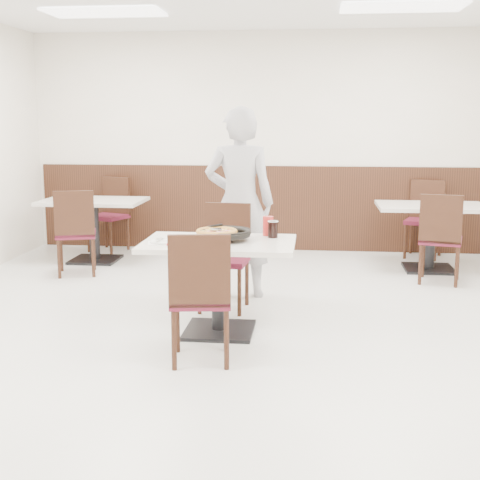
# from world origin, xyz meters

# --- Properties ---
(floor) EXTENTS (7.00, 7.00, 0.00)m
(floor) POSITION_xyz_m (0.00, 0.00, 0.00)
(floor) COLOR beige
(floor) RESTS_ON ground
(wall_back) EXTENTS (6.00, 0.04, 2.80)m
(wall_back) POSITION_xyz_m (0.00, 3.50, 1.40)
(wall_back) COLOR silver
(wall_back) RESTS_ON floor
(wall_front) EXTENTS (6.00, 0.04, 2.80)m
(wall_front) POSITION_xyz_m (0.00, -3.50, 1.40)
(wall_front) COLOR silver
(wall_front) RESTS_ON floor
(wainscot_back) EXTENTS (5.90, 0.03, 1.10)m
(wainscot_back) POSITION_xyz_m (0.00, 3.48, 0.55)
(wainscot_back) COLOR black
(wainscot_back) RESTS_ON floor
(fluo_panel_c) EXTENTS (1.20, 0.60, 0.02)m
(fluo_panel_c) POSITION_xyz_m (-1.50, 1.80, 2.78)
(fluo_panel_c) COLOR white
(fluo_panel_c) RESTS_ON ceiling
(fluo_panel_d) EXTENTS (1.20, 0.60, 0.02)m
(fluo_panel_d) POSITION_xyz_m (1.50, 1.80, 2.78)
(fluo_panel_d) COLOR white
(fluo_panel_d) RESTS_ON ceiling
(main_table) EXTENTS (1.26, 0.89, 0.75)m
(main_table) POSITION_xyz_m (-0.07, -0.03, 0.38)
(main_table) COLOR silver
(main_table) RESTS_ON floor
(chair_near) EXTENTS (0.47, 0.47, 0.95)m
(chair_near) POSITION_xyz_m (-0.10, -0.68, 0.47)
(chair_near) COLOR black
(chair_near) RESTS_ON floor
(chair_far) EXTENTS (0.45, 0.45, 0.95)m
(chair_far) POSITION_xyz_m (-0.12, 0.63, 0.47)
(chair_far) COLOR black
(chair_far) RESTS_ON floor
(trivet) EXTENTS (0.13, 0.13, 0.04)m
(trivet) POSITION_xyz_m (-0.02, -0.05, 0.77)
(trivet) COLOR black
(trivet) RESTS_ON main_table
(pizza_pan) EXTENTS (0.42, 0.42, 0.01)m
(pizza_pan) POSITION_xyz_m (-0.02, 0.02, 0.79)
(pizza_pan) COLOR black
(pizza_pan) RESTS_ON trivet
(pizza) EXTENTS (0.33, 0.33, 0.02)m
(pizza) POSITION_xyz_m (-0.08, -0.03, 0.81)
(pizza) COLOR #BC8332
(pizza) RESTS_ON pizza_pan
(pizza_server) EXTENTS (0.11, 0.12, 0.00)m
(pizza_server) POSITION_xyz_m (-0.09, 0.00, 0.84)
(pizza_server) COLOR silver
(pizza_server) RESTS_ON pizza
(napkin) EXTENTS (0.20, 0.20, 0.00)m
(napkin) POSITION_xyz_m (-0.52, -0.16, 0.75)
(napkin) COLOR silver
(napkin) RESTS_ON main_table
(side_plate) EXTENTS (0.19, 0.19, 0.01)m
(side_plate) POSITION_xyz_m (-0.50, -0.16, 0.76)
(side_plate) COLOR white
(side_plate) RESTS_ON napkin
(fork) EXTENTS (0.03, 0.15, 0.00)m
(fork) POSITION_xyz_m (-0.52, -0.15, 0.77)
(fork) COLOR silver
(fork) RESTS_ON side_plate
(cola_glass) EXTENTS (0.09, 0.09, 0.13)m
(cola_glass) POSITION_xyz_m (0.35, 0.19, 0.81)
(cola_glass) COLOR black
(cola_glass) RESTS_ON main_table
(red_cup) EXTENTS (0.09, 0.09, 0.16)m
(red_cup) POSITION_xyz_m (0.30, 0.29, 0.83)
(red_cup) COLOR #B42320
(red_cup) RESTS_ON main_table
(diner_person) EXTENTS (0.68, 0.46, 1.82)m
(diner_person) POSITION_xyz_m (-0.03, 1.13, 0.91)
(diner_person) COLOR silver
(diner_person) RESTS_ON floor
(bg_table_left) EXTENTS (1.23, 0.84, 0.75)m
(bg_table_left) POSITION_xyz_m (-1.95, 2.52, 0.38)
(bg_table_left) COLOR silver
(bg_table_left) RESTS_ON floor
(bg_chair_left_near) EXTENTS (0.53, 0.53, 0.95)m
(bg_chair_left_near) POSITION_xyz_m (-1.93, 1.83, 0.47)
(bg_chair_left_near) COLOR black
(bg_chair_left_near) RESTS_ON floor
(bg_chair_left_far) EXTENTS (0.54, 0.54, 0.95)m
(bg_chair_left_far) POSITION_xyz_m (-1.98, 3.14, 0.47)
(bg_chair_left_far) COLOR black
(bg_chair_left_far) RESTS_ON floor
(bg_table_right) EXTENTS (1.22, 0.83, 0.75)m
(bg_table_right) POSITION_xyz_m (2.00, 2.47, 0.38)
(bg_table_right) COLOR silver
(bg_table_right) RESTS_ON floor
(bg_chair_right_near) EXTENTS (0.51, 0.51, 0.95)m
(bg_chair_right_near) POSITION_xyz_m (2.00, 1.89, 0.47)
(bg_chair_right_near) COLOR black
(bg_chair_right_near) RESTS_ON floor
(bg_chair_right_far) EXTENTS (0.53, 0.53, 0.95)m
(bg_chair_right_far) POSITION_xyz_m (2.03, 3.18, 0.47)
(bg_chair_right_far) COLOR black
(bg_chair_right_far) RESTS_ON floor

